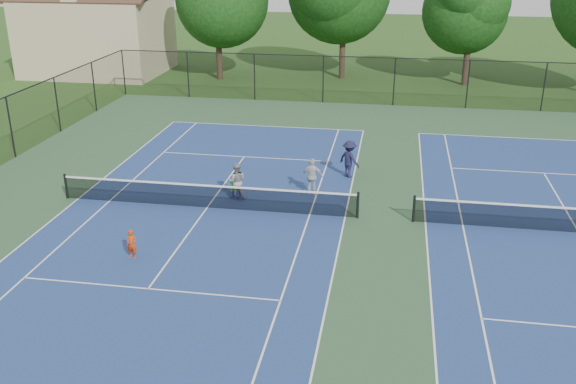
% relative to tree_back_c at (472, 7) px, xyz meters
% --- Properties ---
extents(ground, '(140.00, 140.00, 0.00)m').
position_rel_tree_back_c_xyz_m(ground, '(-5.00, -25.00, -5.48)').
color(ground, '#234716').
rests_on(ground, ground).
extents(court_pad, '(36.00, 36.00, 0.01)m').
position_rel_tree_back_c_xyz_m(court_pad, '(-5.00, -25.00, -5.48)').
color(court_pad, '#2A4B2D').
rests_on(court_pad, ground).
extents(tennis_court_left, '(12.00, 23.83, 1.07)m').
position_rel_tree_back_c_xyz_m(tennis_court_left, '(-12.00, -25.00, -5.38)').
color(tennis_court_left, navy).
rests_on(tennis_court_left, ground).
extents(perimeter_fence, '(36.08, 36.08, 3.02)m').
position_rel_tree_back_c_xyz_m(perimeter_fence, '(-5.00, -25.00, -3.88)').
color(perimeter_fence, black).
rests_on(perimeter_fence, ground).
extents(tree_back_c, '(6.00, 6.00, 8.40)m').
position_rel_tree_back_c_xyz_m(tree_back_c, '(0.00, 0.00, 0.00)').
color(tree_back_c, '#2D2116').
rests_on(tree_back_c, ground).
extents(clapboard_house, '(10.80, 8.10, 7.65)m').
position_rel_tree_back_c_xyz_m(clapboard_house, '(-28.00, -0.00, -2.39)').
color(clapboard_house, tan).
rests_on(clapboard_house, ground).
extents(child_player, '(0.38, 0.26, 1.02)m').
position_rel_tree_back_c_xyz_m(child_player, '(-13.26, -29.52, -4.97)').
color(child_player, red).
rests_on(child_player, ground).
extents(instructor, '(0.84, 0.70, 1.55)m').
position_rel_tree_back_c_xyz_m(instructor, '(-11.05, -23.88, -4.70)').
color(instructor, gray).
rests_on(instructor, ground).
extents(bystander_a, '(0.92, 0.40, 1.56)m').
position_rel_tree_back_c_xyz_m(bystander_a, '(-8.08, -22.86, -4.70)').
color(bystander_a, silver).
rests_on(bystander_a, ground).
extents(bystander_b, '(1.24, 1.16, 1.68)m').
position_rel_tree_back_c_xyz_m(bystander_b, '(-6.74, -20.54, -4.64)').
color(bystander_b, '#1A1937').
rests_on(bystander_b, ground).
extents(ball_crate, '(0.40, 0.35, 0.32)m').
position_rel_tree_back_c_xyz_m(ball_crate, '(-11.12, -23.78, -5.32)').
color(ball_crate, navy).
rests_on(ball_crate, ground).
extents(ball_hopper, '(0.39, 0.34, 0.43)m').
position_rel_tree_back_c_xyz_m(ball_hopper, '(-11.12, -23.78, -4.94)').
color(ball_hopper, green).
rests_on(ball_hopper, ball_crate).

